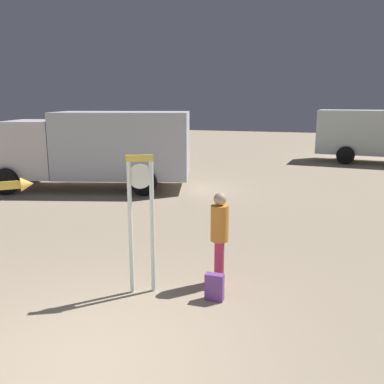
{
  "coord_description": "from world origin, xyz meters",
  "views": [
    {
      "loc": [
        2.65,
        -3.91,
        3.15
      ],
      "look_at": [
        -0.05,
        4.5,
        1.2
      ],
      "focal_mm": 38.72,
      "sensor_mm": 36.0,
      "label": 1
    }
  ],
  "objects_px": {
    "person_near_clock": "(220,234)",
    "box_truck_far": "(381,134)",
    "standing_clock": "(141,211)",
    "backpack": "(215,287)",
    "box_truck_near": "(102,146)"
  },
  "relations": [
    {
      "from": "box_truck_near",
      "to": "person_near_clock",
      "type": "bearing_deg",
      "value": -47.86
    },
    {
      "from": "standing_clock",
      "to": "person_near_clock",
      "type": "xyz_separation_m",
      "value": [
        1.15,
        0.69,
        -0.49
      ]
    },
    {
      "from": "box_truck_far",
      "to": "backpack",
      "type": "bearing_deg",
      "value": -103.92
    },
    {
      "from": "person_near_clock",
      "to": "standing_clock",
      "type": "bearing_deg",
      "value": -148.86
    },
    {
      "from": "person_near_clock",
      "to": "backpack",
      "type": "relative_size",
      "value": 3.67
    },
    {
      "from": "backpack",
      "to": "box_truck_far",
      "type": "relative_size",
      "value": 0.07
    },
    {
      "from": "standing_clock",
      "to": "backpack",
      "type": "xyz_separation_m",
      "value": [
        1.23,
        0.07,
        -1.19
      ]
    },
    {
      "from": "backpack",
      "to": "box_truck_far",
      "type": "xyz_separation_m",
      "value": [
        4.29,
        17.3,
        1.29
      ]
    },
    {
      "from": "box_truck_far",
      "to": "person_near_clock",
      "type": "bearing_deg",
      "value": -104.69
    },
    {
      "from": "standing_clock",
      "to": "person_near_clock",
      "type": "bearing_deg",
      "value": 31.14
    },
    {
      "from": "standing_clock",
      "to": "box_truck_far",
      "type": "bearing_deg",
      "value": 72.38
    },
    {
      "from": "box_truck_near",
      "to": "standing_clock",
      "type": "bearing_deg",
      "value": -56.39
    },
    {
      "from": "standing_clock",
      "to": "backpack",
      "type": "height_order",
      "value": "standing_clock"
    },
    {
      "from": "person_near_clock",
      "to": "box_truck_near",
      "type": "distance_m",
      "value": 9.04
    },
    {
      "from": "person_near_clock",
      "to": "box_truck_far",
      "type": "bearing_deg",
      "value": 75.31
    }
  ]
}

